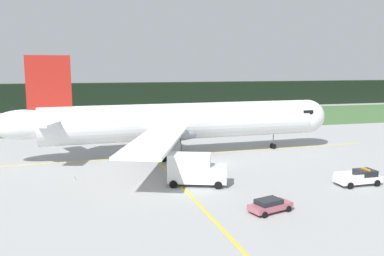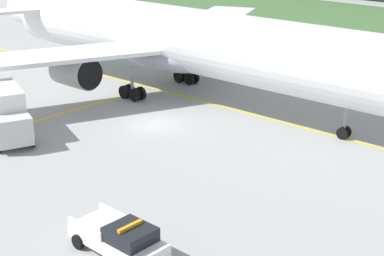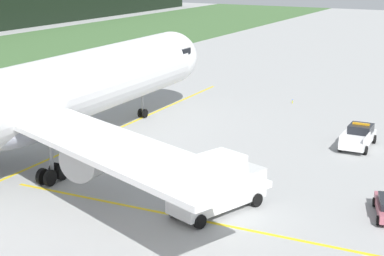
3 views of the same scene
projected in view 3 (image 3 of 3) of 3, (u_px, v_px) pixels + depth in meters
The scene contains 7 objects.
ground at pixel (139, 163), 48.95m from camera, with size 320.00×320.00×0.00m, color #9EA09F.
taxiway_centerline_main at pixel (41, 163), 49.13m from camera, with size 67.36×0.30×0.01m, color yellow.
taxiway_centerline_spur at pixel (243, 229), 37.10m from camera, with size 34.67×0.30×0.01m, color yellow.
airliner at pixel (32, 101), 47.30m from camera, with size 52.62×44.06×15.28m.
ops_pickup_truck at pixel (359, 137), 53.05m from camera, with size 5.38×2.47×1.94m.
catering_truck at pixel (214, 184), 39.05m from camera, with size 7.21×4.56×3.92m.
taxiway_edge_light_east at pixel (292, 101), 69.00m from camera, with size 0.12×0.12×0.45m.
Camera 3 is at (-38.87, -25.70, 15.84)m, focal length 57.49 mm.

